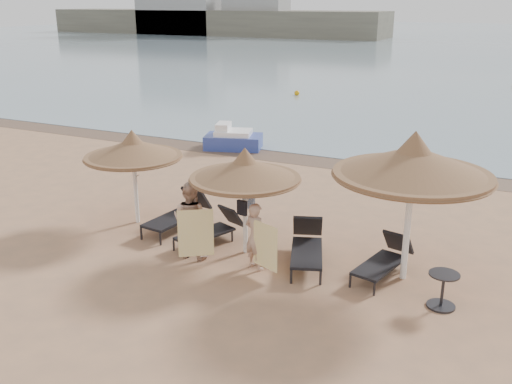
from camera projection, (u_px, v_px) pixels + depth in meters
ground at (211, 269)px, 12.55m from camera, size 160.00×160.00×0.00m
sea at (493, 42)px, 80.83m from camera, size 200.00×140.00×0.03m
wet_sand_strip at (342, 164)px, 20.57m from camera, size 200.00×1.60×0.01m
far_shore at (322, 18)px, 88.37m from camera, size 150.00×54.80×12.00m
palapa_left at (133, 149)px, 14.57m from camera, size 2.53×2.53×2.51m
palapa_center at (245, 170)px, 12.76m from camera, size 2.55×2.55×2.53m
palapa_right at (413, 163)px, 11.34m from camera, size 3.23×3.23×3.20m
lounger_far_left at (180, 213)px, 14.70m from camera, size 0.93×2.15×0.93m
lounger_near_left at (213, 229)px, 13.81m from camera, size 1.19×1.90×0.81m
lounger_near_right at (307, 245)px, 12.79m from camera, size 1.31×2.12×0.90m
lounger_far_right at (385, 258)px, 12.21m from camera, size 1.00×1.92×0.82m
side_table at (442, 291)px, 10.90m from camera, size 0.59×0.59×0.71m
person_left at (190, 214)px, 12.87m from camera, size 0.97×0.64×2.08m
person_right at (255, 231)px, 12.31m from camera, size 0.93×0.73×1.77m
towel_left at (196, 233)px, 12.51m from camera, size 0.66×0.46×1.10m
towel_right at (265, 246)px, 12.01m from camera, size 0.68×0.29×1.02m
bag_patterned at (249, 200)px, 13.16m from camera, size 0.31×0.14×0.37m
bag_dark at (242, 208)px, 12.89m from camera, size 0.25×0.13×0.34m
pedal_boat at (233, 139)px, 22.61m from camera, size 2.48×1.89×1.02m
buoy_left at (297, 93)px, 35.20m from camera, size 0.33×0.33×0.33m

